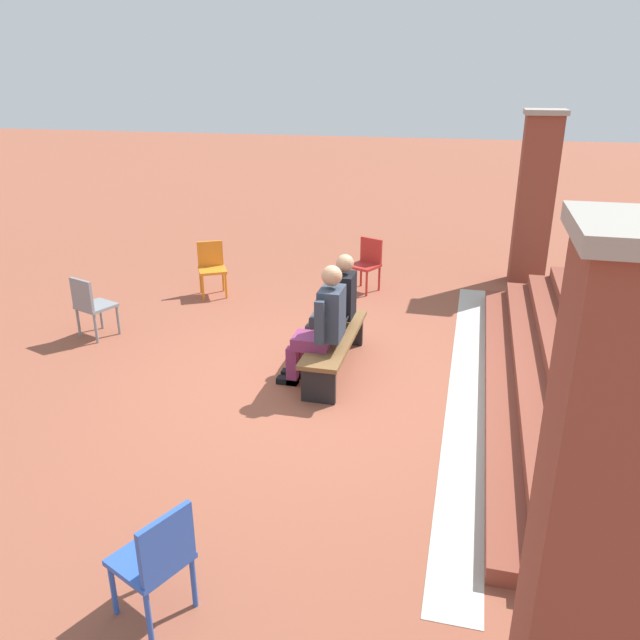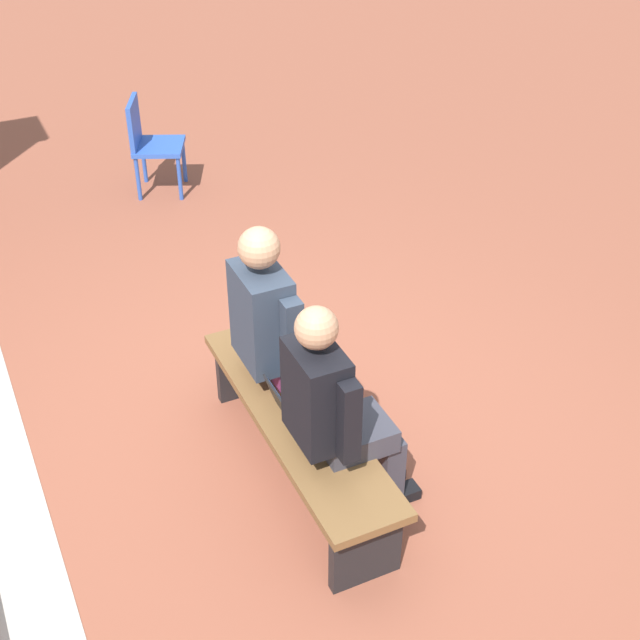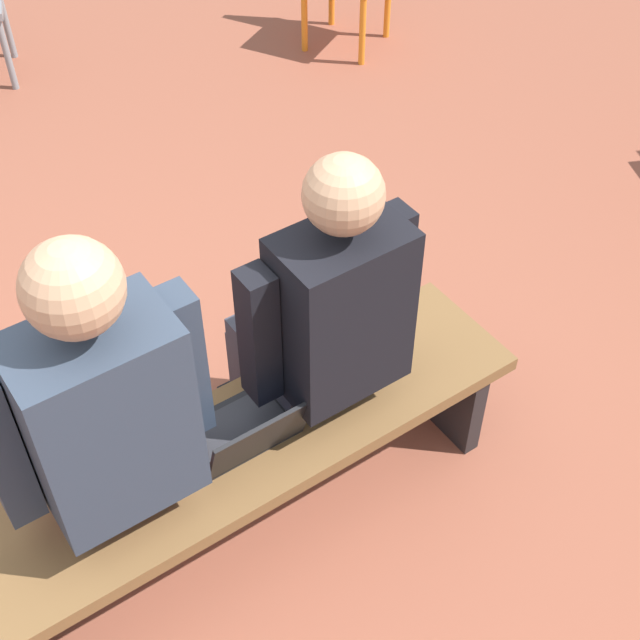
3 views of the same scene
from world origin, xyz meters
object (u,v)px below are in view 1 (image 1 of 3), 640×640
bench (335,343)px  plastic_chair_by_pillar (91,303)px  person_adult (322,323)px  plastic_chair_foreground (157,557)px  plastic_chair_near_bench_left (212,265)px  person_student (336,304)px  laptop (336,331)px  plastic_chair_near_bench_right (367,261)px

bench → plastic_chair_by_pillar: bearing=-93.5°
person_adult → plastic_chair_foreground: size_ratio=1.68×
plastic_chair_near_bench_left → person_student: bearing=51.8°
plastic_chair_foreground → plastic_chair_by_pillar: size_ratio=1.00×
bench → plastic_chair_foreground: bearing=-4.3°
person_student → plastic_chair_by_pillar: 3.29m
plastic_chair_by_pillar → plastic_chair_near_bench_left: bearing=157.6°
laptop → plastic_chair_by_pillar: plastic_chair_by_pillar is taller
bench → plastic_chair_near_bench_right: bearing=-177.1°
person_student → person_adult: (0.70, -0.00, 0.03)m
bench → person_adult: (0.37, -0.07, 0.39)m
person_adult → plastic_chair_by_pillar: 3.33m
person_student → laptop: size_ratio=4.19×
bench → plastic_chair_near_bench_left: 3.36m
bench → person_adult: size_ratio=1.28×
plastic_chair_near_bench_left → plastic_chair_near_bench_right: bearing=108.8°
plastic_chair_foreground → plastic_chair_near_bench_left: (-6.04, -2.22, 0.00)m
plastic_chair_by_pillar → plastic_chair_near_bench_right: (-2.84, 3.19, 0.00)m
bench → plastic_chair_by_pillar: (-0.20, -3.34, 0.13)m
plastic_chair_near_bench_left → plastic_chair_by_pillar: bearing=-22.4°
laptop → plastic_chair_near_bench_right: size_ratio=0.38×
plastic_chair_near_bench_left → bench: bearing=48.2°
plastic_chair_near_bench_left → person_adult: bearing=43.0°
plastic_chair_foreground → plastic_chair_by_pillar: (-4.01, -3.06, 0.00)m
plastic_chair_foreground → plastic_chair_near_bench_right: 6.84m
plastic_chair_near_bench_left → plastic_chair_foreground: bearing=20.2°
plastic_chair_near_bench_right → person_adult: bearing=1.4°
person_adult → plastic_chair_near_bench_left: person_adult is taller
bench → laptop: laptop is taller
plastic_chair_by_pillar → person_student: bearing=92.1°
bench → plastic_chair_near_bench_right: plastic_chair_near_bench_right is taller
plastic_chair_near_bench_right → plastic_chair_by_pillar: bearing=-48.3°
person_student → plastic_chair_near_bench_left: (-1.92, -2.44, -0.24)m
laptop → person_student: bearing=-165.8°
plastic_chair_near_bench_right → plastic_chair_near_bench_left: (0.80, -2.35, 0.00)m
person_adult → plastic_chair_foreground: bearing=-3.6°
plastic_chair_by_pillar → plastic_chair_near_bench_right: size_ratio=1.00×
person_adult → laptop: bearing=167.7°
bench → plastic_chair_by_pillar: 3.35m
plastic_chair_foreground → person_student: bearing=177.0°
person_adult → plastic_chair_by_pillar: (-0.58, -3.27, -0.26)m
person_student → bench: bearing=11.8°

